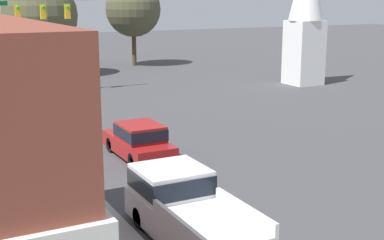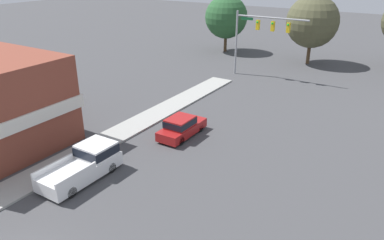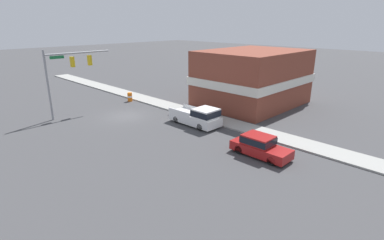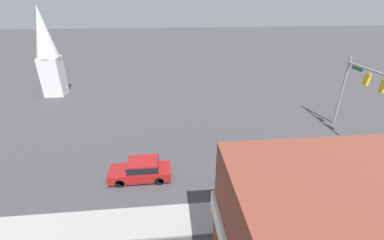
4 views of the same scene
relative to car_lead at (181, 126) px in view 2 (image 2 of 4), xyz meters
name	(u,v)px [view 2 (image 2 of 4)]	position (x,y,z in m)	size (l,w,h in m)	color
far_signal_assembly	(259,30)	(-1.44, 17.64, 4.56)	(8.16, 0.49, 7.24)	gray
car_lead	(181,126)	(0.00, 0.00, 0.00)	(1.79, 4.42, 1.55)	black
pickup_truck_parked	(86,163)	(-1.76, -7.89, 0.10)	(2.13, 5.21, 1.84)	black
backdrop_tree_left_far	(226,17)	(-10.62, 27.45, 4.12)	(6.03, 6.03, 7.95)	#4C3823
backdrop_tree_left_mid	(312,22)	(1.73, 26.87, 4.53)	(6.47, 6.47, 8.58)	#4C3823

